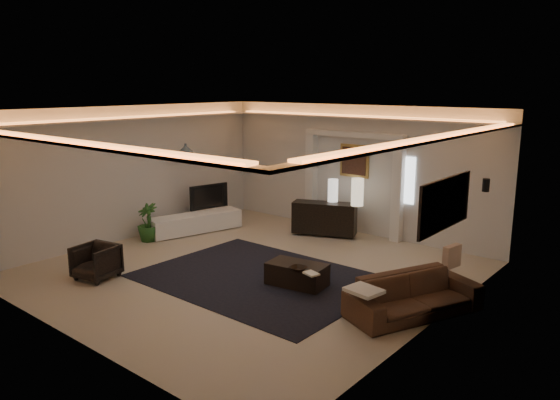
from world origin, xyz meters
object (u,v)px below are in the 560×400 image
Objects in this scene: sofa at (414,295)px; console at (324,218)px; armchair at (96,262)px; coffee_table at (297,274)px.

console is at bearing 76.96° from sofa.
console reaches higher than sofa.
sofa is 3.04× the size of armchair.
console is at bearing 107.91° from coffee_table.
coffee_table is 1.47× the size of armchair.
console is 0.70× the size of sofa.
coffee_table is (-2.04, -0.19, -0.09)m from sofa.
console is 3.18m from coffee_table.
coffee_table is at bearing 119.51° from sofa.
sofa is at bearing 12.38° from armchair.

